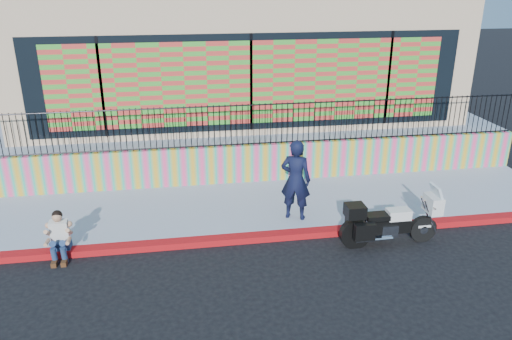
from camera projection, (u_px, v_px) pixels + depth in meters
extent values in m
plane|color=black|center=(278.00, 238.00, 11.68)|extent=(90.00, 90.00, 0.00)
cube|color=#9D0D0B|center=(278.00, 236.00, 11.65)|extent=(16.00, 0.30, 0.15)
cube|color=#99A3B7|center=(266.00, 206.00, 13.17)|extent=(16.00, 3.00, 0.15)
cube|color=#FF4382|center=(256.00, 163.00, 14.42)|extent=(16.00, 0.20, 1.10)
cube|color=#99A3B7|center=(235.00, 119.00, 19.13)|extent=(16.00, 10.00, 1.25)
cube|color=tan|center=(234.00, 50.00, 18.00)|extent=(14.00, 8.00, 4.00)
cube|color=black|center=(251.00, 83.00, 14.44)|extent=(12.60, 0.04, 2.80)
cube|color=red|center=(251.00, 83.00, 14.42)|extent=(11.48, 0.02, 2.40)
cylinder|color=black|center=(423.00, 229.00, 11.46)|extent=(0.63, 0.13, 0.63)
cylinder|color=black|center=(355.00, 234.00, 11.22)|extent=(0.63, 0.13, 0.63)
cube|color=black|center=(390.00, 225.00, 11.28)|extent=(0.91, 0.27, 0.32)
cube|color=silver|center=(388.00, 229.00, 11.30)|extent=(0.38, 0.32, 0.29)
cube|color=silver|center=(398.00, 214.00, 11.21)|extent=(0.53, 0.31, 0.23)
cube|color=black|center=(377.00, 216.00, 11.14)|extent=(0.53, 0.32, 0.11)
cube|color=silver|center=(433.00, 204.00, 11.26)|extent=(0.29, 0.50, 0.40)
cube|color=silver|center=(437.00, 191.00, 11.15)|extent=(0.17, 0.44, 0.32)
cube|color=black|center=(355.00, 211.00, 10.99)|extent=(0.42, 0.40, 0.29)
cube|color=black|center=(365.00, 232.00, 10.89)|extent=(0.46, 0.17, 0.38)
cube|color=black|center=(356.00, 220.00, 11.42)|extent=(0.46, 0.17, 0.38)
cube|color=silver|center=(423.00, 225.00, 11.42)|extent=(0.31, 0.15, 0.06)
imported|color=black|center=(296.00, 180.00, 12.01)|extent=(0.87, 0.74, 2.01)
cube|color=navy|center=(62.00, 244.00, 10.94)|extent=(0.36, 0.28, 0.18)
cube|color=silver|center=(60.00, 231.00, 10.78)|extent=(0.38, 0.27, 0.54)
sphere|color=tan|center=(57.00, 217.00, 10.61)|extent=(0.21, 0.21, 0.21)
cube|color=#472814|center=(55.00, 263.00, 10.59)|extent=(0.11, 0.26, 0.10)
cube|color=#472814|center=(65.00, 262.00, 10.62)|extent=(0.11, 0.26, 0.10)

